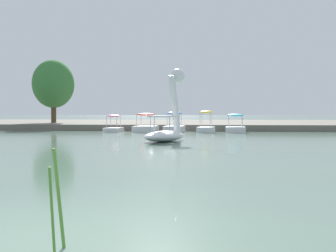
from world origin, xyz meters
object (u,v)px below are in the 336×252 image
at_px(pedal_boat_yellow, 206,126).
at_px(pedal_boat_red, 146,126).
at_px(pedal_boat_blue, 174,127).
at_px(pedal_boat_cyan, 235,127).
at_px(swan_boat, 168,122).
at_px(pedal_boat_pink, 114,126).
at_px(tree_broadleaf_left, 53,84).

bearing_deg(pedal_boat_yellow, pedal_boat_red, 178.20).
relative_size(pedal_boat_yellow, pedal_boat_blue, 0.90).
relative_size(pedal_boat_cyan, pedal_boat_red, 0.92).
bearing_deg(pedal_boat_red, pedal_boat_cyan, -0.29).
xyz_separation_m(swan_boat, pedal_boat_blue, (-0.38, 9.24, -0.55)).
distance_m(swan_boat, pedal_boat_cyan, 10.43).
bearing_deg(swan_boat, pedal_boat_red, 104.85).
bearing_deg(swan_boat, pedal_boat_yellow, 78.45).
height_order(swan_boat, pedal_boat_red, swan_boat).
bearing_deg(pedal_boat_pink, pedal_boat_blue, -5.92).
distance_m(pedal_boat_blue, pedal_boat_pink, 4.66).
bearing_deg(pedal_boat_cyan, pedal_boat_pink, 179.15).
height_order(pedal_boat_cyan, pedal_boat_red, pedal_boat_red).
relative_size(swan_boat, pedal_boat_cyan, 1.63).
bearing_deg(pedal_boat_cyan, pedal_boat_yellow, -177.12).
bearing_deg(pedal_boat_blue, tree_broadleaf_left, 148.54).
bearing_deg(pedal_boat_blue, pedal_boat_pink, 174.08).
bearing_deg(pedal_boat_red, swan_boat, -75.15).
height_order(pedal_boat_yellow, pedal_boat_red, pedal_boat_yellow).
relative_size(pedal_boat_yellow, pedal_boat_red, 0.89).
xyz_separation_m(swan_boat, tree_broadleaf_left, (-12.36, 16.57, 3.18)).
xyz_separation_m(pedal_boat_blue, tree_broadleaf_left, (-11.98, 7.33, 3.73)).
distance_m(swan_boat, pedal_boat_blue, 9.26).
bearing_deg(pedal_boat_yellow, pedal_boat_cyan, 2.88).
distance_m(pedal_boat_yellow, tree_broadleaf_left, 16.38).
relative_size(pedal_boat_blue, pedal_boat_red, 0.98).
relative_size(pedal_boat_yellow, tree_broadleaf_left, 0.37).
distance_m(pedal_boat_red, tree_broadleaf_left, 12.58).
height_order(pedal_boat_blue, tree_broadleaf_left, tree_broadleaf_left).
xyz_separation_m(pedal_boat_cyan, pedal_boat_pink, (-9.09, 0.13, 0.05)).
distance_m(pedal_boat_blue, tree_broadleaf_left, 14.53).
distance_m(pedal_boat_cyan, pedal_boat_yellow, 2.15).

